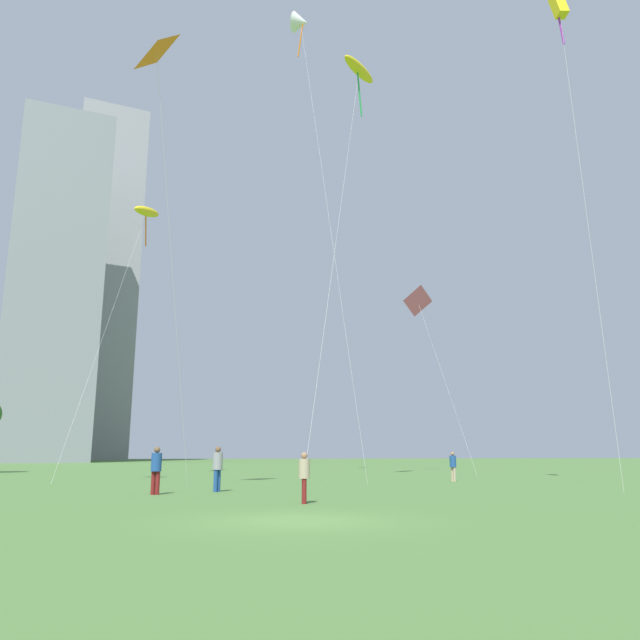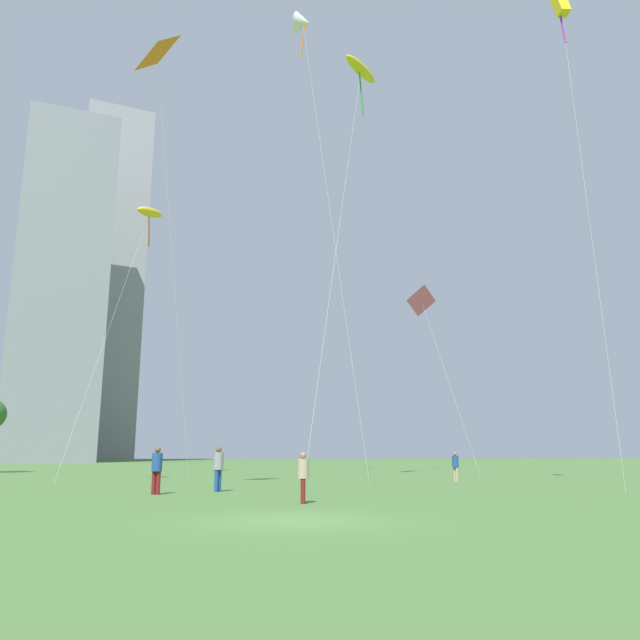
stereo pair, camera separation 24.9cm
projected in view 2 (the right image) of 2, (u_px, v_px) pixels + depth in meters
The scene contains 13 objects.
ground at pixel (294, 521), 14.89m from camera, with size 280.00×280.00×0.00m, color #4C7538.
person_standing_0 at pixel (303, 474), 19.94m from camera, with size 0.36×0.36×1.63m.
person_standing_1 at pixel (157, 467), 24.20m from camera, with size 0.41×0.41×1.83m.
person_standing_2 at pixel (455, 464), 34.70m from camera, with size 0.36×0.36×1.64m.
person_standing_3 at pixel (218, 465), 25.89m from camera, with size 0.41×0.41×1.86m.
kite_flying_0 at pixel (303, 23), 47.51m from camera, with size 3.63×9.93×35.10m.
kite_flying_2 at pixel (361, 70), 39.35m from camera, with size 6.20×10.58×26.29m.
kite_flying_3 at pixel (150, 213), 45.87m from camera, with size 3.55×12.00×20.08m.
kite_flying_4 at pixel (561, 7), 31.94m from camera, with size 0.86×2.51×25.25m.
kite_flying_5 at pixel (421, 301), 53.07m from camera, with size 2.81×7.59×15.27m.
kite_flying_6 at pixel (157, 56), 27.68m from camera, with size 2.72×6.68×20.09m.
distant_highrise_0 at pixel (61, 294), 109.48m from camera, with size 14.44×25.52×58.62m, color gray.
distant_highrise_1 at pixel (107, 283), 144.67m from camera, with size 14.88×19.63×81.48m, color #939399.
Camera 2 is at (-1.63, -15.51, 1.63)m, focal length 34.45 mm.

